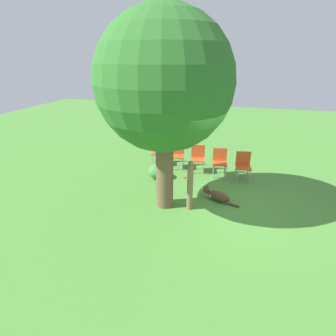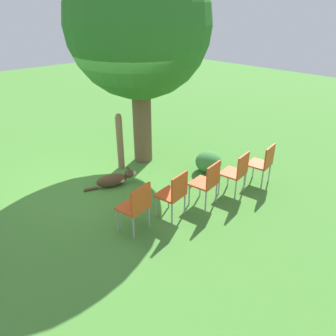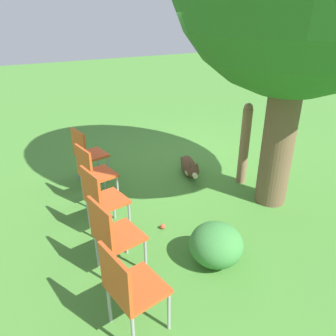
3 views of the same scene
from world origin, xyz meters
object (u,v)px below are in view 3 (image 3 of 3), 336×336
dog (189,167)px  fence_post (245,144)px  red_chair_1 (93,171)px  red_chair_2 (101,197)px  red_chair_0 (87,152)px  red_chair_3 (112,233)px  tennis_ball (163,226)px  red_chair_4 (129,286)px

dog → fence_post: 1.00m
red_chair_1 → red_chair_2: bearing=-109.4°
red_chair_0 → red_chair_3: 2.21m
dog → red_chair_3: size_ratio=1.20×
red_chair_1 → red_chair_3: 1.47m
dog → tennis_ball: bearing=-24.1°
fence_post → red_chair_1: fence_post is taller
red_chair_0 → red_chair_4: 2.95m
red_chair_0 → tennis_ball: size_ratio=12.99×
fence_post → red_chair_4: size_ratio=1.47×
red_chair_0 → tennis_ball: bearing=-85.8°
red_chair_4 → tennis_ball: size_ratio=12.99×
red_chair_2 → tennis_ball: (-0.68, 0.29, -0.48)m
red_chair_0 → red_chair_1: 0.74m
dog → red_chair_3: 2.49m
dog → red_chair_2: bearing=-44.5°
dog → red_chair_4: (2.05, 2.28, 0.37)m
fence_post → red_chair_2: 2.41m
fence_post → red_chair_1: size_ratio=1.47×
red_chair_0 → red_chair_2: bearing=-109.4°
dog → red_chair_3: (1.92, 1.55, 0.37)m
red_chair_2 → red_chair_4: bearing=-109.4°
tennis_ball → dog: bearing=-134.9°
fence_post → red_chair_2: size_ratio=1.47×
dog → red_chair_3: red_chair_3 is taller
fence_post → tennis_ball: (1.72, 0.51, -0.62)m
dog → fence_post: size_ratio=0.82×
tennis_ball → red_chair_2: bearing=-23.2°
red_chair_1 → tennis_ball: size_ratio=12.99×
dog → red_chair_4: size_ratio=1.20×
fence_post → red_chair_2: bearing=5.2°
red_chair_0 → red_chair_2: (0.26, 1.45, 0.00)m
red_chair_1 → tennis_ball: red_chair_1 is taller
red_chair_1 → tennis_ball: 1.25m
red_chair_1 → red_chair_3: same height
dog → tennis_ball: (1.11, 1.11, -0.11)m
red_chair_4 → fence_post: bearing=22.9°
fence_post → red_chair_3: size_ratio=1.47×
red_chair_2 → red_chair_3: size_ratio=1.00×
red_chair_3 → red_chair_0: bearing=70.6°
red_chair_0 → dog: bearing=-31.6°
red_chair_4 → red_chair_2: bearing=70.6°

